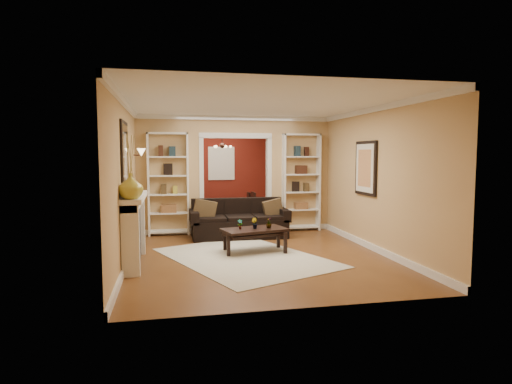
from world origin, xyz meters
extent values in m
plane|color=brown|center=(0.00, 0.00, 0.00)|extent=(8.00, 8.00, 0.00)
plane|color=white|center=(0.00, 0.00, 2.70)|extent=(8.00, 8.00, 0.00)
plane|color=tan|center=(0.00, 4.00, 1.35)|extent=(8.00, 0.00, 8.00)
plane|color=tan|center=(0.00, -4.00, 1.35)|extent=(8.00, 0.00, 8.00)
plane|color=tan|center=(-2.25, 0.00, 1.35)|extent=(0.00, 8.00, 8.00)
plane|color=tan|center=(2.25, 0.00, 1.35)|extent=(0.00, 8.00, 8.00)
cube|color=tan|center=(0.00, 1.20, 1.35)|extent=(4.50, 0.15, 2.70)
cube|color=maroon|center=(0.00, 3.97, 1.32)|extent=(4.44, 0.04, 2.64)
cube|color=#8CA5CC|center=(0.00, 3.93, 1.55)|extent=(0.78, 0.03, 0.98)
cube|color=beige|center=(-0.25, -1.43, 0.01)|extent=(3.24, 3.72, 0.01)
cube|color=black|center=(-0.04, 0.45, 0.42)|extent=(2.14, 0.92, 0.84)
cube|color=brown|center=(-0.80, 0.43, 0.64)|extent=(0.47, 0.14, 0.47)
cube|color=brown|center=(0.72, 0.43, 0.62)|extent=(0.43, 0.16, 0.42)
cube|color=black|center=(0.01, -1.02, 0.22)|extent=(1.29, 0.90, 0.44)
imported|color=#336626|center=(-0.26, -1.02, 0.53)|extent=(0.11, 0.09, 0.18)
imported|color=#336626|center=(0.01, -1.02, 0.54)|extent=(0.14, 0.14, 0.20)
imported|color=#336626|center=(0.28, -1.02, 0.54)|extent=(0.14, 0.14, 0.19)
cube|color=white|center=(-1.55, 1.03, 1.15)|extent=(0.90, 0.30, 2.30)
cube|color=white|center=(1.55, 1.03, 1.15)|extent=(0.90, 0.30, 2.30)
cube|color=white|center=(-2.09, -1.50, 0.58)|extent=(0.32, 1.70, 1.16)
imported|color=#ACA437|center=(-2.09, -2.20, 1.35)|extent=(0.39, 0.39, 0.38)
cube|color=silver|center=(-2.23, -1.50, 1.80)|extent=(0.03, 0.95, 1.10)
cube|color=#FFE0A5|center=(-2.15, 0.55, 1.83)|extent=(0.18, 0.18, 0.22)
cube|color=black|center=(2.21, -1.00, 1.55)|extent=(0.04, 0.85, 1.05)
imported|color=black|center=(-0.13, 2.59, 0.27)|extent=(1.52, 0.85, 0.53)
cube|color=black|center=(-0.68, 2.29, 0.47)|extent=(0.54, 0.54, 0.94)
cube|color=black|center=(0.42, 2.29, 0.43)|extent=(0.48, 0.48, 0.85)
cube|color=black|center=(-0.68, 2.89, 0.41)|extent=(0.49, 0.49, 0.82)
cube|color=black|center=(0.42, 2.89, 0.40)|extent=(0.44, 0.44, 0.79)
cube|color=#3A201A|center=(0.00, 2.70, 2.02)|extent=(0.50, 0.50, 0.30)
camera|label=1|loc=(-1.54, -8.71, 1.81)|focal=30.00mm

